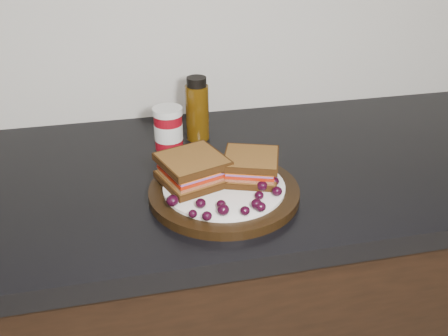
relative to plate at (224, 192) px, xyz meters
The scene contains 31 objects.
countertop 0.17m from the plate, 137.18° to the left, with size 3.98×0.60×0.04m, color black.
plate is the anchor object (origin of this frame).
sandwich_left 0.07m from the plate, 154.37° to the left, with size 0.11×0.11×0.05m, color brown, non-canonical shape.
sandwich_right 0.07m from the plate, 17.24° to the left, with size 0.10×0.10×0.05m, color brown, non-canonical shape.
grape_0 0.12m from the plate, 154.71° to the right, with size 0.02×0.02×0.02m, color black.
grape_1 0.09m from the plate, 130.61° to the right, with size 0.02×0.02×0.02m, color black.
grape_2 0.12m from the plate, 128.99° to the right, with size 0.01×0.01×0.01m, color black.
grape_3 0.12m from the plate, 116.64° to the right, with size 0.02×0.02×0.02m, color black.
grape_4 0.10m from the plate, 103.46° to the right, with size 0.02×0.02×0.02m, color black.
grape_5 0.08m from the plate, 106.20° to the right, with size 0.02×0.02×0.02m, color black.
grape_6 0.11m from the plate, 82.86° to the right, with size 0.02×0.02×0.02m, color black.
grape_7 0.11m from the plate, 66.95° to the right, with size 0.02×0.02×0.02m, color black.
grape_8 0.10m from the plate, 67.55° to the right, with size 0.02×0.02×0.02m, color black.
grape_9 0.08m from the plate, 50.77° to the right, with size 0.02×0.02×0.02m, color black.
grape_10 0.10m from the plate, 33.67° to the right, with size 0.02×0.02×0.02m, color black.
grape_11 0.08m from the plate, 27.57° to the right, with size 0.02×0.02×0.02m, color black.
grape_12 0.10m from the plate, 13.35° to the right, with size 0.02×0.02×0.02m, color black.
grape_13 0.10m from the plate, ahead, with size 0.02×0.02×0.02m, color black.
grape_14 0.08m from the plate, 27.38° to the left, with size 0.01×0.01×0.01m, color black.
grape_15 0.07m from the plate, 19.47° to the left, with size 0.02×0.02×0.02m, color black.
grape_16 0.07m from the plate, 125.80° to the left, with size 0.02×0.02×0.01m, color black.
grape_17 0.07m from the plate, 143.60° to the left, with size 0.02×0.02×0.02m, color black.
grape_18 0.08m from the plate, 151.43° to the left, with size 0.02×0.02×0.02m, color black.
grape_19 0.08m from the plate, 158.43° to the left, with size 0.02×0.02×0.02m, color black.
grape_20 0.06m from the plate, 168.27° to the right, with size 0.02×0.02×0.02m, color black.
grape_21 0.08m from the plate, 166.29° to the right, with size 0.02×0.02×0.01m, color black.
grape_22 0.06m from the plate, 156.09° to the left, with size 0.02×0.02×0.01m, color black.
grape_23 0.10m from the plate, 159.29° to the left, with size 0.02×0.02×0.02m, color black.
grape_24 0.07m from the plate, behind, with size 0.02×0.02×0.02m, color black.
condiment_jar 0.24m from the plate, 108.38° to the left, with size 0.06×0.06×0.10m, color maroon.
oil_bottle 0.27m from the plate, 90.64° to the left, with size 0.05×0.05×0.15m, color #432A06.
Camera 1 is at (-0.05, 0.82, 1.39)m, focal length 40.00 mm.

